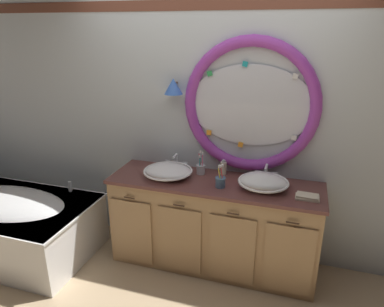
# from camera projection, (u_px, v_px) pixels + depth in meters

# --- Properties ---
(ground_plane) EXTENTS (14.00, 14.00, 0.00)m
(ground_plane) POSITION_uv_depth(u_px,v_px,m) (193.00, 278.00, 3.19)
(ground_plane) COLOR tan
(back_wall_assembly) EXTENTS (6.40, 0.26, 2.60)m
(back_wall_assembly) POSITION_uv_depth(u_px,v_px,m) (216.00, 121.00, 3.25)
(back_wall_assembly) COLOR silver
(back_wall_assembly) RESTS_ON ground_plane
(vanity_counter) EXTENTS (1.90, 0.59, 0.85)m
(vanity_counter) POSITION_uv_depth(u_px,v_px,m) (213.00, 223.00, 3.25)
(vanity_counter) COLOR tan
(vanity_counter) RESTS_ON ground_plane
(bathtub) EXTENTS (1.71, 0.97, 0.64)m
(bathtub) POSITION_uv_depth(u_px,v_px,m) (8.00, 221.00, 3.49)
(bathtub) COLOR white
(bathtub) RESTS_ON ground_plane
(sink_basin_left) EXTENTS (0.45, 0.45, 0.11)m
(sink_basin_left) POSITION_uv_depth(u_px,v_px,m) (168.00, 171.00, 3.19)
(sink_basin_left) COLOR white
(sink_basin_left) RESTS_ON vanity_counter
(sink_basin_right) EXTENTS (0.43, 0.43, 0.13)m
(sink_basin_right) POSITION_uv_depth(u_px,v_px,m) (263.00, 182.00, 2.94)
(sink_basin_right) COLOR white
(sink_basin_right) RESTS_ON vanity_counter
(faucet_set_left) EXTENTS (0.24, 0.12, 0.15)m
(faucet_set_left) POSITION_uv_depth(u_px,v_px,m) (176.00, 162.00, 3.39)
(faucet_set_left) COLOR silver
(faucet_set_left) RESTS_ON vanity_counter
(faucet_set_right) EXTENTS (0.20, 0.15, 0.15)m
(faucet_set_right) POSITION_uv_depth(u_px,v_px,m) (266.00, 173.00, 3.14)
(faucet_set_right) COLOR silver
(faucet_set_right) RESTS_ON vanity_counter
(toothbrush_holder_left) EXTENTS (0.09, 0.09, 0.22)m
(toothbrush_holder_left) POSITION_uv_depth(u_px,v_px,m) (201.00, 168.00, 3.26)
(toothbrush_holder_left) COLOR silver
(toothbrush_holder_left) RESTS_ON vanity_counter
(toothbrush_holder_right) EXTENTS (0.09, 0.09, 0.21)m
(toothbrush_holder_right) POSITION_uv_depth(u_px,v_px,m) (220.00, 181.00, 2.98)
(toothbrush_holder_right) COLOR slate
(toothbrush_holder_right) RESTS_ON vanity_counter
(soap_dispenser) EXTENTS (0.06, 0.06, 0.15)m
(soap_dispenser) POSITION_uv_depth(u_px,v_px,m) (223.00, 168.00, 3.25)
(soap_dispenser) COLOR #EFE5C6
(soap_dispenser) RESTS_ON vanity_counter
(folded_hand_towel) EXTENTS (0.18, 0.12, 0.03)m
(folded_hand_towel) POSITION_uv_depth(u_px,v_px,m) (307.00, 197.00, 2.79)
(folded_hand_towel) COLOR beige
(folded_hand_towel) RESTS_ON vanity_counter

